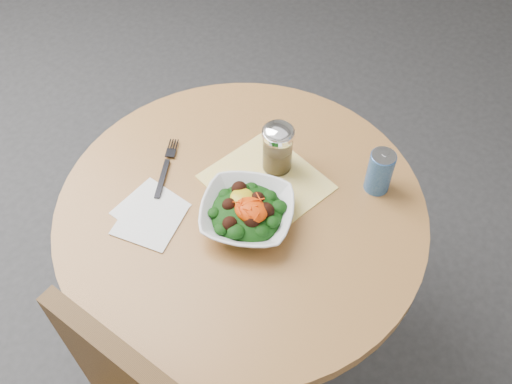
{
  "coord_description": "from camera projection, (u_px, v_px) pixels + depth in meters",
  "views": [
    {
      "loc": [
        0.5,
        -0.66,
        1.86
      ],
      "look_at": [
        0.03,
        0.02,
        0.81
      ],
      "focal_mm": 40.0,
      "sensor_mm": 36.0,
      "label": 1
    }
  ],
  "objects": [
    {
      "name": "salad_bowl",
      "position": [
        247.0,
        212.0,
        1.33
      ],
      "size": [
        0.29,
        0.29,
        0.08
      ],
      "color": "silver",
      "rests_on": "table"
    },
    {
      "name": "fork",
      "position": [
        166.0,
        166.0,
        1.45
      ],
      "size": [
        0.11,
        0.18,
        0.0
      ],
      "color": "black",
      "rests_on": "table"
    },
    {
      "name": "paper_napkins",
      "position": [
        150.0,
        215.0,
        1.36
      ],
      "size": [
        0.18,
        0.19,
        0.0
      ],
      "color": "white",
      "rests_on": "table"
    },
    {
      "name": "table",
      "position": [
        243.0,
        251.0,
        1.53
      ],
      "size": [
        0.9,
        0.9,
        0.75
      ],
      "color": "black",
      "rests_on": "ground"
    },
    {
      "name": "spice_shaker",
      "position": [
        278.0,
        148.0,
        1.4
      ],
      "size": [
        0.08,
        0.08,
        0.14
      ],
      "color": "silver",
      "rests_on": "table"
    },
    {
      "name": "beverage_can",
      "position": [
        380.0,
        172.0,
        1.37
      ],
      "size": [
        0.06,
        0.06,
        0.12
      ],
      "color": "navy",
      "rests_on": "table"
    },
    {
      "name": "cloth_napkin",
      "position": [
        266.0,
        182.0,
        1.42
      ],
      "size": [
        0.32,
        0.3,
        0.0
      ],
      "primitive_type": "cube",
      "rotation": [
        0.0,
        0.0,
        -0.24
      ],
      "color": "#E6B00C",
      "rests_on": "table"
    },
    {
      "name": "ground",
      "position": [
        246.0,
        336.0,
        1.97
      ],
      "size": [
        6.0,
        6.0,
        0.0
      ],
      "primitive_type": "plane",
      "color": "#2C2B2E",
      "rests_on": "ground"
    }
  ]
}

